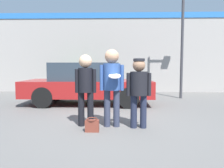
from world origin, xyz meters
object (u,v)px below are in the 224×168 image
at_px(person_left, 86,84).
at_px(person_right, 139,86).
at_px(parked_car_near, 88,83).
at_px(person_middle_with_frisbee, 112,80).
at_px(street_lamp, 187,21).
at_px(handbag, 92,125).
at_px(shrub, 75,79).

bearing_deg(person_left, person_right, -6.02).
distance_m(person_left, parked_car_near, 3.03).
bearing_deg(person_middle_with_frisbee, person_left, 176.57).
bearing_deg(person_middle_with_frisbee, parked_car_near, 108.16).
distance_m(street_lamp, handbag, 6.98).
relative_size(person_middle_with_frisbee, parked_car_near, 0.39).
height_order(person_left, handbag, person_left).
bearing_deg(handbag, parked_car_near, 99.49).
height_order(street_lamp, handbag, street_lamp).
distance_m(parked_car_near, handbag, 3.56).
xyz_separation_m(person_left, person_right, (1.24, -0.13, -0.04)).
xyz_separation_m(person_left, handbag, (0.20, -0.46, -0.86)).
distance_m(person_left, street_lamp, 6.39).
xyz_separation_m(person_middle_with_frisbee, handbag, (-0.42, -0.42, -0.97)).
bearing_deg(street_lamp, person_right, -117.96).
bearing_deg(person_middle_with_frisbee, handbag, -134.46).
bearing_deg(person_right, person_middle_with_frisbee, 171.41).
xyz_separation_m(person_left, person_middle_with_frisbee, (0.62, -0.04, 0.10)).
distance_m(parked_car_near, shrub, 3.21).
bearing_deg(handbag, person_middle_with_frisbee, 45.54).
distance_m(person_left, handbag, 1.00).
xyz_separation_m(person_right, parked_car_near, (-1.61, 3.13, -0.18)).
xyz_separation_m(parked_car_near, shrub, (-1.07, 3.02, 0.01)).
relative_size(person_right, handbag, 5.33).
distance_m(person_left, person_middle_with_frisbee, 0.63).
distance_m(person_middle_with_frisbee, shrub, 6.41).
bearing_deg(shrub, parked_car_near, -70.55).
xyz_separation_m(person_middle_with_frisbee, parked_car_near, (-0.99, 3.03, -0.33)).
relative_size(person_left, shrub, 1.07).
xyz_separation_m(person_middle_with_frisbee, person_right, (0.62, -0.09, -0.14)).
bearing_deg(handbag, person_right, 17.73).
xyz_separation_m(person_right, street_lamp, (2.51, 4.73, 2.42)).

